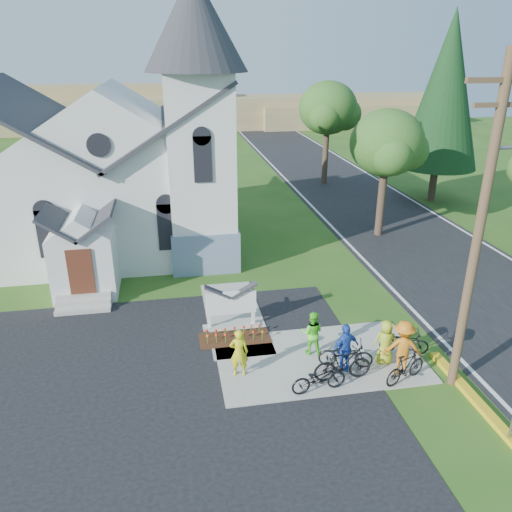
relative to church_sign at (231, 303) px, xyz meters
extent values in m
plane|color=#2A5117|center=(1.20, -3.20, -1.03)|extent=(120.00, 120.00, 0.00)
cube|color=black|center=(-5.80, -5.20, -1.02)|extent=(20.00, 16.00, 0.02)
cube|color=black|center=(11.20, 11.80, -1.02)|extent=(8.00, 90.00, 0.02)
cube|color=gray|center=(2.70, -2.70, -1.00)|extent=(7.00, 4.00, 0.05)
cube|color=silver|center=(-4.80, 9.80, 1.47)|extent=(11.00, 9.00, 5.00)
cube|color=slate|center=(-0.50, 6.50, -0.03)|extent=(3.20, 3.20, 2.00)
cube|color=silver|center=(-0.50, 6.50, 3.47)|extent=(3.00, 3.00, 9.00)
cone|color=#26262A|center=(-0.50, 6.50, 9.97)|extent=(4.50, 4.50, 4.00)
cube|color=silver|center=(-5.80, 4.10, 0.37)|extent=(2.60, 2.40, 2.80)
cube|color=#532617|center=(-5.80, 2.87, 0.47)|extent=(1.00, 0.10, 2.00)
cube|color=gray|center=(0.00, 0.00, -0.98)|extent=(2.20, 0.40, 0.10)
cube|color=white|center=(-0.85, 0.00, -0.48)|extent=(0.12, 0.12, 1.00)
cube|color=white|center=(0.85, 0.00, -0.48)|extent=(0.12, 0.12, 1.00)
cube|color=white|center=(0.00, 0.00, 0.02)|extent=(1.90, 0.14, 0.90)
cube|color=#371F0F|center=(0.00, -0.90, -0.99)|extent=(2.60, 1.10, 0.07)
cylinder|color=#4A3225|center=(6.50, -4.70, 3.97)|extent=(0.28, 0.28, 10.00)
cube|color=#4A3225|center=(6.50, -4.70, 8.17)|extent=(2.20, 0.14, 0.14)
cube|color=#4A3225|center=(6.50, -4.70, 7.57)|extent=(1.60, 0.12, 0.12)
cylinder|color=#33261B|center=(9.70, 8.80, 1.00)|extent=(0.44, 0.44, 4.05)
ellipsoid|color=#2A521C|center=(9.70, 8.80, 4.22)|extent=(4.00, 4.00, 3.60)
cylinder|color=#33261B|center=(10.20, 20.80, 1.22)|extent=(0.44, 0.44, 4.50)
ellipsoid|color=#2A521C|center=(10.20, 20.80, 4.79)|extent=(4.40, 4.40, 3.96)
cylinder|color=#33261B|center=(16.20, 14.80, 0.17)|extent=(0.50, 0.50, 2.40)
cone|color=black|center=(16.20, 14.80, 6.37)|extent=(5.20, 5.20, 10.00)
cube|color=olive|center=(7.20, 52.80, 0.97)|extent=(60.00, 8.00, 4.00)
cube|color=olive|center=(-8.80, 54.80, 1.77)|extent=(30.00, 6.00, 5.60)
cube|color=olive|center=(23.20, 50.80, 0.47)|extent=(25.00, 6.00, 3.00)
imported|color=gold|center=(-0.16, -3.11, -0.14)|extent=(0.65, 0.46, 1.67)
imported|color=black|center=(2.14, -4.40, -0.51)|extent=(1.85, 0.83, 0.94)
imported|color=#52DD29|center=(2.51, -2.31, -0.18)|extent=(0.94, 0.85, 1.60)
imported|color=black|center=(3.05, -3.97, -0.40)|extent=(1.91, 0.55, 1.14)
imported|color=#234AAF|center=(3.25, -3.58, -0.08)|extent=(1.13, 0.75, 1.79)
imported|color=black|center=(3.40, -3.30, -0.50)|extent=(1.91, 1.09, 0.95)
imported|color=#C76C16|center=(5.08, -3.93, -0.03)|extent=(1.38, 1.04, 1.89)
imported|color=black|center=(5.01, -4.40, -0.46)|extent=(1.76, 1.10, 1.02)
imported|color=#9CB021|center=(4.77, -3.31, -0.18)|extent=(0.89, 0.70, 1.59)
imported|color=black|center=(5.69, -2.89, -0.53)|extent=(1.78, 1.07, 0.89)
camera|label=1|loc=(-2.02, -16.62, 8.89)|focal=35.00mm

